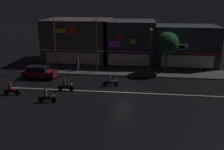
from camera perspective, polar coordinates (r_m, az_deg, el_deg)
ground_plane at (r=27.64m, az=2.68°, el=-4.07°), size 140.00×140.00×0.00m
lane_divider_stripe at (r=27.64m, az=2.68°, el=-4.06°), size 27.15×0.16×0.01m
sidewalk_far at (r=35.27m, az=3.65°, el=0.77°), size 28.58×4.22×0.14m
storefront_left_block at (r=40.25m, az=16.54°, el=6.58°), size 9.40×6.48×6.19m
storefront_center_block at (r=40.27m, az=4.23°, el=7.68°), size 7.65×7.73×6.80m
storefront_right_block at (r=41.91m, az=-7.65°, el=8.04°), size 10.53×8.52×6.92m
streetlamp_west at (r=36.51m, az=-13.31°, el=8.09°), size 0.44×1.64×7.48m
streetlamp_mid at (r=33.82m, az=-3.71°, el=7.82°), size 0.44×1.64×7.48m
streetlamp_east at (r=33.76m, az=8.82°, el=6.59°), size 0.44×1.64×6.32m
pedestrian_on_sidewalk at (r=35.62m, az=-7.95°, el=2.48°), size 0.36×0.36×1.99m
street_tree at (r=34.49m, az=12.66°, el=7.11°), size 3.19×3.19×5.69m
parked_car_near_kerb at (r=33.61m, az=-16.59°, el=0.67°), size 4.30×1.98×1.67m
motorcycle_lead at (r=25.72m, az=-14.93°, el=-4.81°), size 1.90×0.60×1.52m
motorcycle_following at (r=28.49m, az=-10.80°, el=-2.35°), size 1.90×0.60×1.52m
motorcycle_opposite_lane at (r=28.92m, az=-22.41°, el=-3.09°), size 1.90×0.60×1.52m
motorcycle_trailing_far at (r=29.39m, az=-0.41°, el=-1.42°), size 1.90×0.60×1.52m
traffic_cone at (r=32.70m, az=0.54°, el=-0.14°), size 0.36×0.36×0.55m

